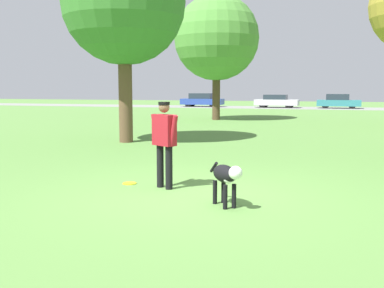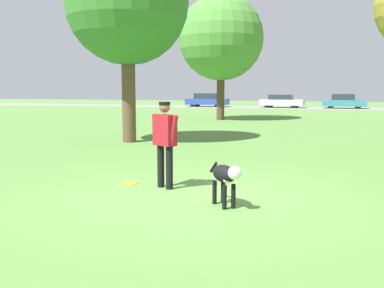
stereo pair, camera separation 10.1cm
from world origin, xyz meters
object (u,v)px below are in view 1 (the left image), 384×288
object	(u,v)px
dog	(226,176)
parked_car_silver	(276,101)
tree_far_left	(217,38)
tree_near_left	(124,3)
person	(164,137)
parked_car_blue	(202,100)
parked_car_teal	(339,101)
frisbee	(130,183)

from	to	relation	value
dog	parked_car_silver	bearing A→B (deg)	145.21
tree_far_left	parked_car_silver	distance (m)	18.88
tree_far_left	tree_near_left	xyz separation A→B (m)	(-0.13, -11.75, -0.10)
person	tree_far_left	size ratio (longest dim) A/B	0.22
dog	parked_car_blue	xyz separation A→B (m)	(-11.40, 37.46, 0.19)
person	parked_car_teal	size ratio (longest dim) A/B	0.40
tree_far_left	parked_car_silver	bearing A→B (deg)	86.09
parked_car_blue	parked_car_silver	bearing A→B (deg)	-1.02
tree_near_left	dog	bearing A→B (deg)	-54.23
frisbee	tree_far_left	world-z (taller)	tree_far_left
frisbee	parked_car_teal	size ratio (longest dim) A/B	0.07
frisbee	parked_car_blue	size ratio (longest dim) A/B	0.06
frisbee	tree_near_left	xyz separation A→B (m)	(-3.08, 6.19, 4.63)
tree_far_left	parked_car_teal	distance (m)	20.25
frisbee	parked_car_silver	bearing A→B (deg)	92.66
tree_far_left	frisbee	bearing A→B (deg)	-80.68
tree_far_left	parked_car_silver	xyz separation A→B (m)	(1.26, 18.38, -4.11)
dog	parked_car_silver	world-z (taller)	parked_car_silver
tree_near_left	parked_car_silver	distance (m)	30.42
person	parked_car_blue	distance (m)	37.86
person	parked_car_blue	bearing A→B (deg)	133.83
dog	tree_far_left	size ratio (longest dim) A/B	0.11
parked_car_blue	frisbee	bearing A→B (deg)	-76.38
frisbee	tree_near_left	bearing A→B (deg)	116.43
person	parked_car_blue	size ratio (longest dim) A/B	0.37
frisbee	tree_far_left	bearing A→B (deg)	99.32
parked_car_blue	person	bearing A→B (deg)	-75.28
tree_far_left	parked_car_blue	xyz separation A→B (m)	(-6.29, 18.43, -4.07)
person	parked_car_blue	xyz separation A→B (m)	(-10.02, 36.51, -0.27)
frisbee	parked_car_blue	bearing A→B (deg)	104.24
tree_near_left	parked_car_blue	world-z (taller)	tree_near_left
tree_near_left	parked_car_blue	bearing A→B (deg)	101.53
person	dog	distance (m)	1.74
dog	parked_car_teal	size ratio (longest dim) A/B	0.20
parked_car_teal	tree_near_left	bearing A→B (deg)	-101.88
person	frisbee	world-z (taller)	person
dog	parked_car_silver	size ratio (longest dim) A/B	0.19
person	frisbee	distance (m)	1.23
person	parked_car_teal	world-z (taller)	person
dog	parked_car_teal	xyz separation A→B (m)	(1.88, 37.58, 0.17)
parked_car_blue	parked_car_teal	distance (m)	13.28
tree_near_left	frisbee	bearing A→B (deg)	-63.57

